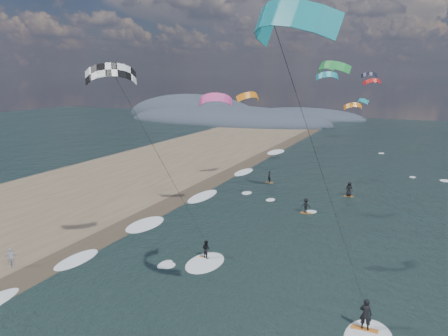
% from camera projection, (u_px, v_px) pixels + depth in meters
% --- Properties ---
extents(ground, '(260.00, 260.00, 0.00)m').
position_uv_depth(ground, '(152.00, 334.00, 24.25)').
color(ground, black).
rests_on(ground, ground).
extents(sand_strip, '(26.00, 240.00, 0.00)m').
position_uv_depth(sand_strip, '(2.00, 221.00, 42.78)').
color(sand_strip, brown).
rests_on(sand_strip, ground).
extents(wet_sand_strip, '(3.00, 240.00, 0.00)m').
position_uv_depth(wet_sand_strip, '(99.00, 240.00, 37.97)').
color(wet_sand_strip, '#382D23').
rests_on(wet_sand_strip, ground).
extents(coastal_hills, '(80.00, 41.00, 15.00)m').
position_uv_depth(coastal_hills, '(222.00, 119.00, 138.35)').
color(coastal_hills, '#3D4756').
rests_on(coastal_hills, ground).
extents(kitesurfer_near_a, '(7.99, 9.44, 17.43)m').
position_uv_depth(kitesurfer_near_a, '(293.00, 89.00, 18.62)').
color(kitesurfer_near_a, '#C56C22').
rests_on(kitesurfer_near_a, ground).
extents(kitesurfer_near_b, '(6.77, 8.87, 15.35)m').
position_uv_depth(kitesurfer_near_b, '(149.00, 144.00, 29.46)').
color(kitesurfer_near_b, '#C56C22').
rests_on(kitesurfer_near_b, ground).
extents(far_kitesurfers, '(11.75, 11.34, 1.77)m').
position_uv_depth(far_kitesurfers, '(317.00, 193.00, 49.59)').
color(far_kitesurfers, '#C56C22').
rests_on(far_kitesurfers, ground).
extents(bg_kite_field, '(13.84, 73.19, 8.23)m').
position_uv_depth(bg_kite_field, '(339.00, 82.00, 71.85)').
color(bg_kite_field, teal).
rests_on(bg_kite_field, ground).
extents(shoreline_surf, '(2.40, 79.40, 0.11)m').
position_uv_depth(shoreline_surf, '(142.00, 225.00, 41.72)').
color(shoreline_surf, white).
rests_on(shoreline_surf, ground).
extents(beach_walker, '(0.88, 0.88, 1.50)m').
position_uv_depth(beach_walker, '(11.00, 258.00, 32.49)').
color(beach_walker, silver).
rests_on(beach_walker, ground).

